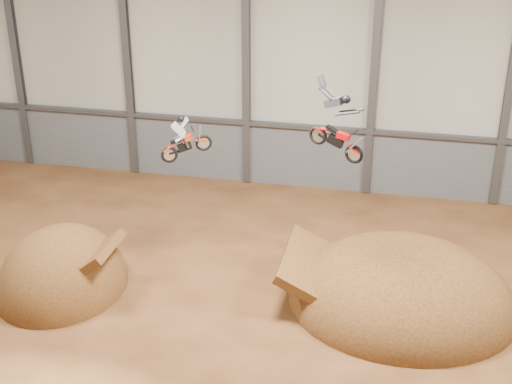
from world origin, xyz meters
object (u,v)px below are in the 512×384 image
takeoff_ramp (64,287)px  landing_ramp (401,305)px  fmx_rider_a (188,134)px  fmx_rider_b (335,120)px

takeoff_ramp → landing_ramp: takeoff_ramp is taller
landing_ramp → fmx_rider_a: 11.14m
takeoff_ramp → fmx_rider_a: (4.98, 2.61, 6.39)m
fmx_rider_a → fmx_rider_b: size_ratio=0.74×
landing_ramp → fmx_rider_a: fmx_rider_a is taller
landing_ramp → fmx_rider_b: size_ratio=3.14×
landing_ramp → fmx_rider_a: (-9.08, 0.90, 6.39)m
takeoff_ramp → fmx_rider_b: 13.80m
fmx_rider_a → fmx_rider_b: bearing=-44.8°
fmx_rider_a → fmx_rider_b: 6.73m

